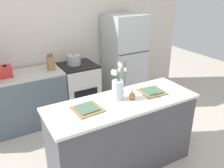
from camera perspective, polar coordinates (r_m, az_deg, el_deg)
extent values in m
plane|color=beige|center=(3.28, 2.31, -18.80)|extent=(10.00, 10.00, 0.00)
cube|color=silver|center=(4.34, -11.88, 11.55)|extent=(5.20, 0.08, 2.70)
cube|color=#4C4C51|center=(2.99, 2.45, -12.38)|extent=(1.76, 0.62, 0.90)
cube|color=silver|center=(2.75, 2.61, -4.42)|extent=(1.80, 0.66, 0.03)
cube|color=slate|center=(4.06, -23.20, -4.55)|extent=(1.68, 0.60, 0.86)
cube|color=beige|center=(3.88, -24.23, 1.31)|extent=(1.68, 0.60, 0.03)
cube|color=silver|center=(4.29, -7.89, -1.20)|extent=(0.60, 0.60, 0.87)
cube|color=black|center=(4.13, -8.22, 4.46)|extent=(0.60, 0.60, 0.02)
cube|color=black|center=(4.05, -6.20, -3.17)|extent=(0.42, 0.01, 0.29)
cube|color=#B7BABC|center=(4.55, 2.97, 5.93)|extent=(0.68, 0.64, 1.68)
cube|color=black|center=(4.24, 5.40, 7.39)|extent=(0.67, 0.01, 0.01)
cylinder|color=#B2B5B7|center=(4.28, 3.26, 0.95)|extent=(0.02, 0.02, 0.73)
cylinder|color=silver|center=(2.73, 1.38, -1.48)|extent=(0.13, 0.13, 0.23)
cylinder|color=#3D8438|center=(2.70, 1.71, 0.62)|extent=(0.05, 0.01, 0.33)
ellipsoid|color=white|center=(2.64, 2.16, 4.34)|extent=(0.04, 0.04, 0.06)
cylinder|color=#3D8438|center=(2.71, 1.53, 0.81)|extent=(0.06, 0.06, 0.32)
ellipsoid|color=white|center=(2.69, 1.79, 4.68)|extent=(0.04, 0.04, 0.06)
cylinder|color=#3D8438|center=(2.73, 1.15, -0.14)|extent=(0.01, 0.09, 0.22)
ellipsoid|color=white|center=(2.71, 0.75, 2.67)|extent=(0.04, 0.04, 0.06)
cylinder|color=#3D8438|center=(2.71, 0.77, -0.13)|extent=(0.05, 0.04, 0.25)
ellipsoid|color=white|center=(2.65, 0.21, 2.81)|extent=(0.05, 0.05, 0.07)
cylinder|color=#3D8438|center=(2.70, 1.20, -0.17)|extent=(0.05, 0.02, 0.26)
ellipsoid|color=white|center=(2.62, 0.85, 2.70)|extent=(0.05, 0.05, 0.07)
cylinder|color=#3D8438|center=(2.68, 1.57, 0.18)|extent=(0.01, 0.04, 0.30)
ellipsoid|color=white|center=(2.61, 1.79, 3.39)|extent=(0.03, 0.03, 0.05)
cylinder|color=#3D8438|center=(2.68, 2.09, 0.30)|extent=(0.07, 0.09, 0.30)
ellipsoid|color=white|center=(2.61, 3.18, 3.43)|extent=(0.03, 0.03, 0.05)
ellipsoid|color=#C66B33|center=(2.77, 4.88, -2.87)|extent=(0.08, 0.08, 0.09)
cone|color=#C66B33|center=(2.75, 4.92, -1.95)|extent=(0.04, 0.04, 0.03)
cylinder|color=brown|center=(2.74, 4.93, -1.52)|extent=(0.01, 0.01, 0.02)
cube|color=olive|center=(2.57, -5.99, -6.05)|extent=(0.32, 0.32, 0.01)
cube|color=#477056|center=(2.56, -6.00, -5.82)|extent=(0.23, 0.23, 0.01)
cube|color=olive|center=(2.99, 9.59, -1.85)|extent=(0.32, 0.32, 0.01)
cube|color=#477056|center=(2.98, 9.60, -1.64)|extent=(0.23, 0.23, 0.01)
cube|color=red|center=(3.86, -24.89, 2.65)|extent=(0.26, 0.18, 0.17)
cube|color=black|center=(3.83, -24.44, 3.97)|extent=(0.05, 0.11, 0.01)
cylinder|color=#B2B5B7|center=(4.11, -9.14, 5.68)|extent=(0.23, 0.23, 0.16)
cylinder|color=#B2B5B7|center=(4.09, -9.22, 6.82)|extent=(0.24, 0.24, 0.01)
sphere|color=black|center=(4.09, -9.24, 7.08)|extent=(0.02, 0.02, 0.02)
cube|color=#A37547|center=(3.93, -14.50, 4.84)|extent=(0.10, 0.14, 0.22)
cylinder|color=black|center=(3.88, -15.12, 6.65)|extent=(0.01, 0.01, 0.05)
cylinder|color=black|center=(3.89, -14.70, 6.73)|extent=(0.01, 0.01, 0.05)
cylinder|color=black|center=(3.89, -14.27, 6.80)|extent=(0.01, 0.01, 0.05)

